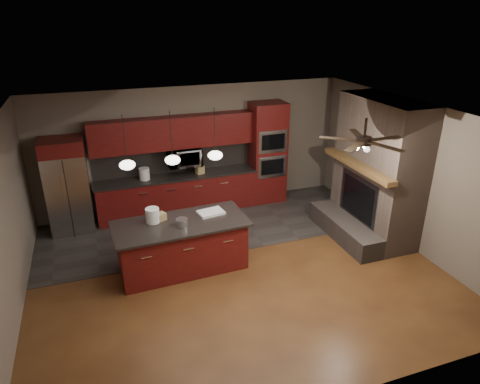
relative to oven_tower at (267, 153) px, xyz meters
name	(u,v)px	position (x,y,z in m)	size (l,w,h in m)	color
ground	(237,270)	(-1.70, -2.69, -1.19)	(7.00, 7.00, 0.00)	brown
ceiling	(236,116)	(-1.70, -2.69, 1.61)	(7.00, 6.00, 0.02)	white
back_wall	(194,148)	(-1.70, 0.31, 0.21)	(7.00, 0.02, 2.80)	#73665C
right_wall	(409,174)	(1.80, -2.69, 0.21)	(0.02, 6.00, 2.80)	#73665C
left_wall	(3,233)	(-5.20, -2.69, 0.21)	(0.02, 6.00, 2.80)	#73665C
slate_tile_patch	(210,226)	(-1.70, -0.89, -1.19)	(7.00, 2.40, 0.01)	#35322F
fireplace_column	(375,175)	(1.34, -2.29, 0.11)	(1.30, 2.10, 2.80)	#756053
back_cabinetry	(176,175)	(-2.18, 0.05, -0.30)	(3.59, 0.64, 2.20)	maroon
oven_tower	(267,153)	(0.00, 0.00, 0.00)	(0.80, 0.63, 2.38)	maroon
microwave	(184,157)	(-1.98, 0.06, 0.11)	(0.73, 0.41, 0.50)	silver
refrigerator	(68,186)	(-4.44, -0.07, -0.20)	(0.84, 0.75, 1.98)	silver
kitchen_island	(182,245)	(-2.59, -2.30, -0.73)	(2.36, 1.15, 0.92)	maroon
white_bucket	(153,215)	(-3.03, -2.12, -0.14)	(0.24, 0.24, 0.26)	white
paint_can	(182,222)	(-2.59, -2.43, -0.21)	(0.20, 0.20, 0.13)	silver
paint_tray	(211,212)	(-2.00, -2.13, -0.25)	(0.45, 0.31, 0.04)	white
cardboard_box	(160,217)	(-2.91, -2.09, -0.21)	(0.20, 0.15, 0.13)	#9C8250
counter_bucket	(144,174)	(-2.88, 0.01, -0.16)	(0.23, 0.23, 0.26)	white
counter_box	(200,170)	(-1.66, -0.04, -0.20)	(0.17, 0.13, 0.19)	tan
pendant_left	(127,165)	(-3.35, -1.99, 0.77)	(0.26, 0.26, 0.92)	black
pendant_center	(173,160)	(-2.60, -1.99, 0.77)	(0.26, 0.26, 0.92)	black
pendant_right	(215,155)	(-1.85, -1.99, 0.77)	(0.26, 0.26, 0.92)	black
ceiling_fan	(364,140)	(0.10, -3.49, 1.27)	(1.27, 1.33, 0.41)	black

